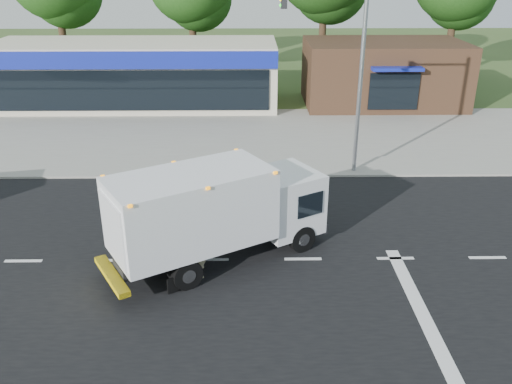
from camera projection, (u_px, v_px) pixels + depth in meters
ground at (303, 259)px, 17.49m from camera, size 120.00×120.00×0.00m
road_asphalt at (303, 259)px, 17.49m from camera, size 60.00×14.00×0.02m
sidewalk at (286, 167)px, 24.98m from camera, size 60.00×2.40×0.12m
parking_apron at (280, 130)px, 30.31m from camera, size 60.00×9.00×0.02m
lane_markings at (352, 282)px, 16.27m from camera, size 55.20×7.00×0.01m
ems_box_truck at (215, 209)px, 16.71m from camera, size 7.29×5.54×3.18m
emergency_worker at (197, 253)px, 16.17m from camera, size 0.69×0.58×1.72m
retail_strip_mall at (136, 74)px, 34.81m from camera, size 18.00×6.20×4.00m
brown_storefront at (383, 73)px, 35.07m from camera, size 10.00×6.70×4.00m
traffic_signal_pole at (346, 62)px, 22.50m from camera, size 3.51×0.25×8.00m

